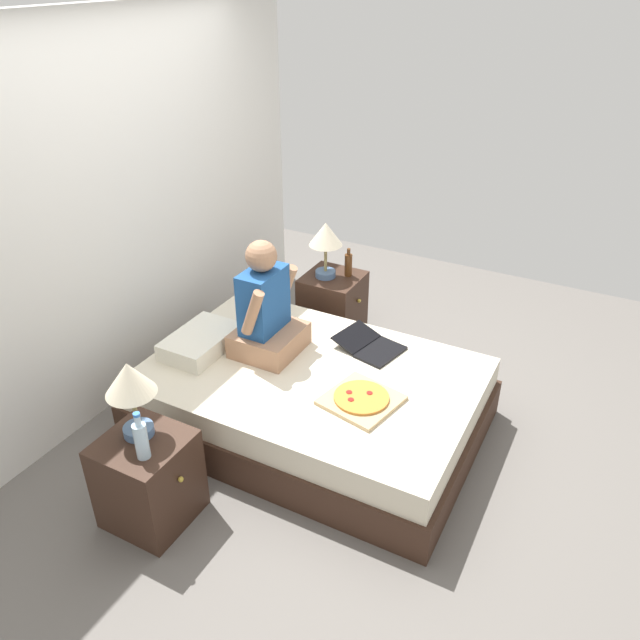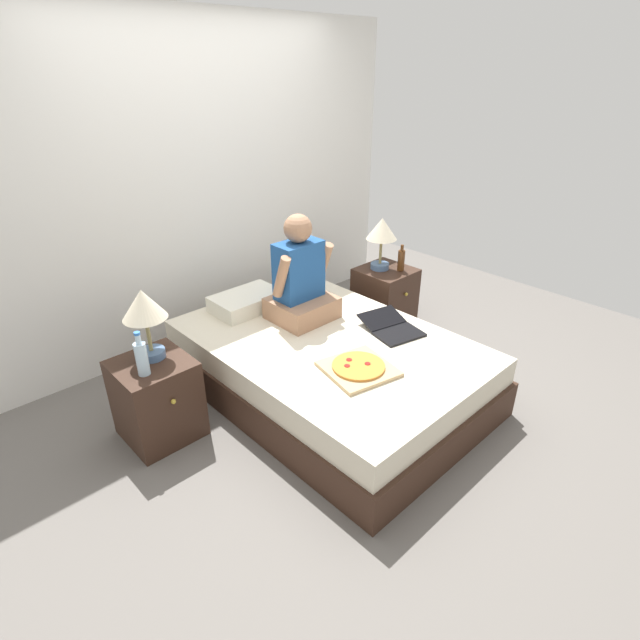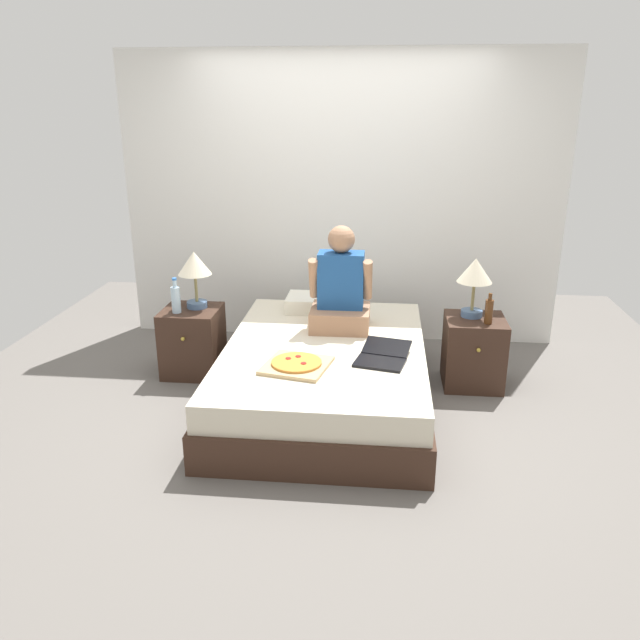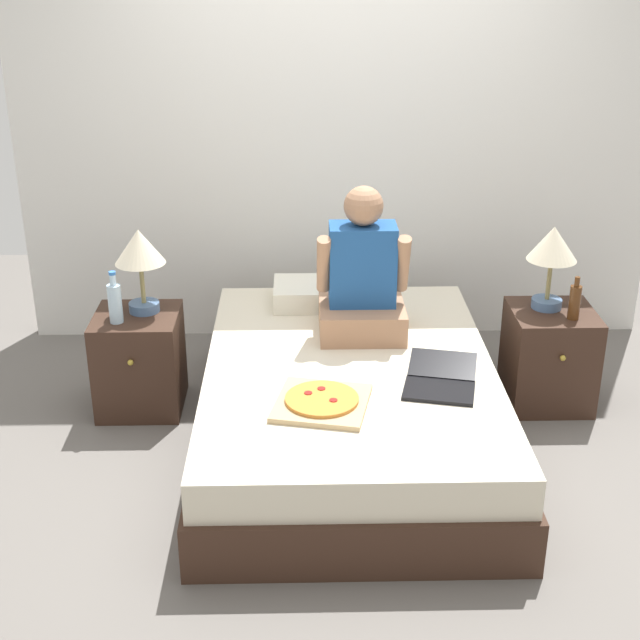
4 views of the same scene
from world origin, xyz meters
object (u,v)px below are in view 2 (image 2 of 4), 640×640
(water_bottle, at_px, (142,357))
(nightstand_right, at_px, (384,297))
(nightstand_left, at_px, (157,399))
(person_seated, at_px, (300,281))
(bed, at_px, (329,366))
(lamp_on_right_nightstand, at_px, (382,232))
(pizza_box, at_px, (358,368))
(beer_bottle, at_px, (401,260))
(laptop, at_px, (393,329))
(lamp_on_left_nightstand, at_px, (144,309))

(water_bottle, relative_size, nightstand_right, 0.52)
(nightstand_left, bearing_deg, water_bottle, -131.65)
(person_seated, bearing_deg, bed, -101.89)
(nightstand_left, relative_size, lamp_on_right_nightstand, 1.19)
(nightstand_right, bearing_deg, bed, -159.40)
(nightstand_right, height_order, pizza_box, nightstand_right)
(nightstand_right, relative_size, beer_bottle, 2.33)
(water_bottle, height_order, nightstand_right, water_bottle)
(laptop, bearing_deg, nightstand_left, 156.67)
(laptop, bearing_deg, lamp_on_left_nightstand, 154.48)
(water_bottle, relative_size, person_seated, 0.35)
(bed, distance_m, lamp_on_right_nightstand, 1.33)
(lamp_on_right_nightstand, xyz_separation_m, laptop, (-0.67, -0.70, -0.40))
(nightstand_left, bearing_deg, beer_bottle, -2.52)
(nightstand_left, distance_m, beer_bottle, 2.30)
(lamp_on_right_nightstand, bearing_deg, beer_bottle, -56.31)
(person_seated, distance_m, laptop, 0.75)
(lamp_on_right_nightstand, relative_size, beer_bottle, 1.96)
(person_seated, bearing_deg, pizza_box, -106.03)
(nightstand_left, relative_size, nightstand_right, 1.00)
(lamp_on_left_nightstand, height_order, person_seated, person_seated)
(bed, bearing_deg, lamp_on_left_nightstand, 156.39)
(person_seated, distance_m, pizza_box, 0.87)
(person_seated, xyz_separation_m, pizza_box, (-0.23, -0.79, -0.27))
(lamp_on_right_nightstand, bearing_deg, pizza_box, -144.37)
(nightstand_right, bearing_deg, pizza_box, -146.60)
(pizza_box, bearing_deg, laptop, 17.42)
(beer_bottle, bearing_deg, lamp_on_left_nightstand, 176.15)
(person_seated, bearing_deg, lamp_on_right_nightstand, 4.60)
(water_bottle, bearing_deg, lamp_on_right_nightstand, 3.56)
(lamp_on_left_nightstand, height_order, water_bottle, lamp_on_left_nightstand)
(lamp_on_left_nightstand, bearing_deg, person_seated, -3.99)
(lamp_on_left_nightstand, height_order, laptop, lamp_on_left_nightstand)
(pizza_box, bearing_deg, water_bottle, 144.66)
(nightstand_left, xyz_separation_m, lamp_on_right_nightstand, (2.17, 0.05, 0.59))
(lamp_on_left_nightstand, distance_m, beer_bottle, 2.25)
(nightstand_right, relative_size, person_seated, 0.69)
(water_bottle, distance_m, pizza_box, 1.28)
(nightstand_right, height_order, person_seated, person_seated)
(nightstand_right, relative_size, laptop, 1.13)
(water_bottle, xyz_separation_m, beer_bottle, (2.35, -0.01, -0.02))
(nightstand_left, xyz_separation_m, water_bottle, (-0.08, -0.09, 0.38))
(water_bottle, distance_m, person_seated, 1.27)
(lamp_on_left_nightstand, bearing_deg, nightstand_left, -128.63)
(bed, relative_size, pizza_box, 4.44)
(lamp_on_right_nightstand, relative_size, person_seated, 0.58)
(nightstand_left, bearing_deg, person_seated, -1.44)
(lamp_on_right_nightstand, height_order, beer_bottle, lamp_on_right_nightstand)
(laptop, bearing_deg, nightstand_right, 43.04)
(nightstand_right, xyz_separation_m, pizza_box, (-1.25, -0.82, 0.19))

